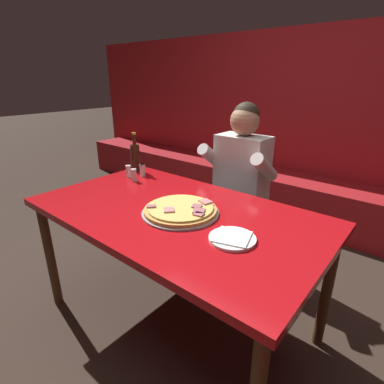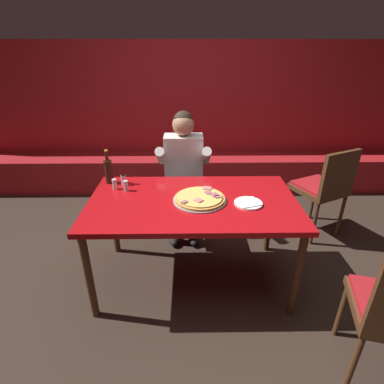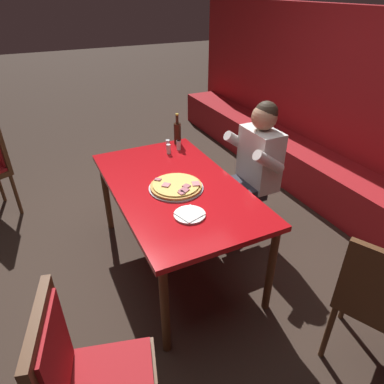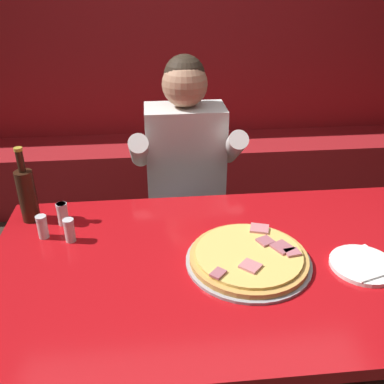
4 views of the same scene
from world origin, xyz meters
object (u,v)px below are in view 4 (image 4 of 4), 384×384
at_px(shaker_red_pepper_flakes, 63,215).
at_px(diner_seated_blue_shirt, 187,179).
at_px(main_dining_table, 231,278).
at_px(plate_white_paper, 363,264).
at_px(pizza, 249,258).
at_px(shaker_black_pepper, 43,228).
at_px(shaker_oregano, 70,231).
at_px(beer_bottle, 27,194).
at_px(shaker_parmesan, 62,215).

height_order(shaker_red_pepper_flakes, diner_seated_blue_shirt, diner_seated_blue_shirt).
relative_size(main_dining_table, plate_white_paper, 7.57).
height_order(pizza, diner_seated_blue_shirt, diner_seated_blue_shirt).
relative_size(shaker_red_pepper_flakes, shaker_black_pepper, 1.00).
relative_size(pizza, plate_white_paper, 1.94).
bearing_deg(shaker_red_pepper_flakes, shaker_oregano, -70.87).
relative_size(beer_bottle, shaker_red_pepper_flakes, 3.40).
xyz_separation_m(shaker_red_pepper_flakes, shaker_oregano, (0.04, -0.12, 0.00)).
bearing_deg(beer_bottle, shaker_parmesan, -20.24).
xyz_separation_m(shaker_parmesan, shaker_oregano, (0.04, -0.11, 0.00)).
xyz_separation_m(main_dining_table, beer_bottle, (-0.71, 0.33, 0.18)).
height_order(shaker_red_pepper_flakes, shaker_parmesan, same).
bearing_deg(plate_white_paper, shaker_parmesan, 160.12).
bearing_deg(pizza, shaker_parmesan, 154.81).
xyz_separation_m(shaker_red_pepper_flakes, shaker_parmesan, (-0.00, -0.00, 0.00)).
bearing_deg(shaker_oregano, main_dining_table, -17.70).
bearing_deg(diner_seated_blue_shirt, shaker_oregano, -128.77).
xyz_separation_m(pizza, shaker_red_pepper_flakes, (-0.63, 0.30, 0.02)).
distance_m(beer_bottle, diner_seated_blue_shirt, 0.77).
relative_size(main_dining_table, beer_bottle, 5.44).
bearing_deg(plate_white_paper, shaker_black_pepper, 165.20).
bearing_deg(main_dining_table, shaker_black_pepper, 162.22).
height_order(main_dining_table, shaker_parmesan, shaker_parmesan).
distance_m(main_dining_table, shaker_parmesan, 0.66).
height_order(pizza, shaker_red_pepper_flakes, shaker_red_pepper_flakes).
xyz_separation_m(main_dining_table, pizza, (0.05, -0.01, 0.09)).
height_order(plate_white_paper, shaker_parmesan, shaker_parmesan).
bearing_deg(shaker_parmesan, main_dining_table, -26.21).
bearing_deg(shaker_parmesan, diner_seated_blue_shirt, 42.28).
height_order(main_dining_table, pizza, pizza).
bearing_deg(main_dining_table, plate_white_paper, -10.05).
height_order(main_dining_table, beer_bottle, beer_bottle).
bearing_deg(shaker_oregano, pizza, -17.29).
bearing_deg(beer_bottle, shaker_oregano, -43.68).
distance_m(pizza, shaker_black_pepper, 0.72).
relative_size(plate_white_paper, shaker_oregano, 2.44).
distance_m(shaker_red_pepper_flakes, shaker_oregano, 0.12).
height_order(pizza, shaker_parmesan, shaker_parmesan).
bearing_deg(pizza, beer_bottle, 155.60).
bearing_deg(plate_white_paper, shaker_red_pepper_flakes, 159.98).
height_order(plate_white_paper, diner_seated_blue_shirt, diner_seated_blue_shirt).
relative_size(shaker_red_pepper_flakes, diner_seated_blue_shirt, 0.07).
xyz_separation_m(plate_white_paper, diner_seated_blue_shirt, (-0.49, 0.82, -0.07)).
distance_m(main_dining_table, diner_seated_blue_shirt, 0.75).
relative_size(main_dining_table, shaker_red_pepper_flakes, 18.49).
relative_size(shaker_parmesan, diner_seated_blue_shirt, 0.07).
height_order(main_dining_table, shaker_oregano, shaker_oregano).
relative_size(plate_white_paper, diner_seated_blue_shirt, 0.16).
distance_m(pizza, shaker_red_pepper_flakes, 0.70).
distance_m(main_dining_table, beer_bottle, 0.80).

